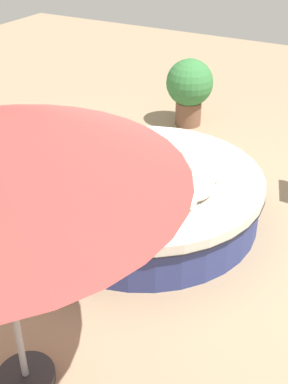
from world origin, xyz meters
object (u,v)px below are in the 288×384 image
(throw_pillow_1, at_px, (179,199))
(throw_pillow_2, at_px, (197,189))
(throw_pillow_3, at_px, (205,174))
(round_bed, at_px, (144,196))
(planter, at_px, (189,87))
(throw_pillow_4, at_px, (204,161))
(throw_pillow_0, at_px, (146,198))

(throw_pillow_1, xyz_separation_m, throw_pillow_2, (-0.31, 0.05, -0.03))
(throw_pillow_1, height_order, throw_pillow_3, throw_pillow_1)
(round_bed, relative_size, planter, 2.52)
(throw_pillow_3, distance_m, throw_pillow_4, 0.29)
(round_bed, relative_size, throw_pillow_1, 6.33)
(throw_pillow_0, relative_size, planter, 0.52)
(throw_pillow_2, xyz_separation_m, planter, (-2.73, -1.34, -0.02))
(throw_pillow_3, relative_size, throw_pillow_4, 0.93)
(throw_pillow_3, bearing_deg, throw_pillow_1, -1.45)
(round_bed, relative_size, throw_pillow_3, 5.06)
(throw_pillow_0, bearing_deg, throw_pillow_2, 144.22)
(throw_pillow_0, xyz_separation_m, throw_pillow_4, (-1.00, 0.16, -0.02))
(throw_pillow_0, distance_m, throw_pillow_3, 0.80)
(throw_pillow_2, distance_m, throw_pillow_4, 0.57)
(throw_pillow_2, relative_size, throw_pillow_4, 0.87)
(round_bed, xyz_separation_m, throw_pillow_1, (0.42, 0.62, 0.37))
(throw_pillow_1, height_order, planter, planter)
(throw_pillow_4, height_order, planter, planter)
(round_bed, height_order, throw_pillow_0, throw_pillow_0)
(throw_pillow_0, xyz_separation_m, throw_pillow_1, (-0.15, 0.28, -0.01))
(round_bed, relative_size, throw_pillow_4, 4.69)
(throw_pillow_3, bearing_deg, planter, -151.91)
(throw_pillow_2, bearing_deg, throw_pillow_4, -162.81)
(throw_pillow_0, height_order, throw_pillow_2, throw_pillow_0)
(throw_pillow_2, bearing_deg, throw_pillow_0, -35.78)
(throw_pillow_0, distance_m, throw_pillow_1, 0.32)
(round_bed, bearing_deg, throw_pillow_0, 31.09)
(throw_pillow_1, xyz_separation_m, throw_pillow_3, (-0.60, 0.02, -0.01))
(throw_pillow_1, relative_size, throw_pillow_3, 0.80)
(planter, bearing_deg, throw_pillow_4, 28.20)
(round_bed, distance_m, throw_pillow_0, 0.76)
(round_bed, bearing_deg, throw_pillow_3, 105.96)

